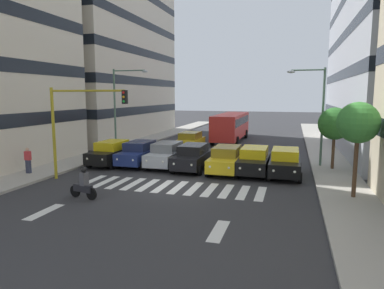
{
  "coord_description": "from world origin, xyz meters",
  "views": [
    {
      "loc": [
        -6.4,
        17.83,
        5.08
      ],
      "look_at": [
        0.2,
        -5.01,
        1.68
      ],
      "focal_mm": 32.71,
      "sensor_mm": 36.0,
      "label": 1
    }
  ],
  "objects": [
    {
      "name": "ground_plane",
      "position": [
        0.0,
        0.0,
        0.0
      ],
      "size": [
        180.0,
        180.0,
        0.0
      ],
      "primitive_type": "plane",
      "color": "#2D2D30"
    },
    {
      "name": "sidewalk_left",
      "position": [
        -9.14,
        0.0,
        0.07
      ],
      "size": [
        2.74,
        90.0,
        0.15
      ],
      "primitive_type": "cube",
      "color": "#9E998E",
      "rests_on": "ground_plane"
    },
    {
      "name": "sidewalk_right",
      "position": [
        9.14,
        0.0,
        0.07
      ],
      "size": [
        2.74,
        90.0,
        0.15
      ],
      "primitive_type": "cube",
      "color": "#9E998E",
      "rests_on": "ground_plane"
    },
    {
      "name": "building_right_block_0",
      "position": [
        15.41,
        -20.75,
        13.2
      ],
      "size": [
        9.85,
        21.55,
        26.41
      ],
      "color": "beige",
      "rests_on": "ground_plane"
    },
    {
      "name": "crosswalk_markings",
      "position": [
        -0.0,
        0.0,
        0.0
      ],
      "size": [
        10.35,
        2.8,
        0.01
      ],
      "color": "silver",
      "rests_on": "ground_plane"
    },
    {
      "name": "lane_arrow_0",
      "position": [
        -3.89,
        5.5,
        0.0
      ],
      "size": [
        0.5,
        2.2,
        0.01
      ],
      "primitive_type": "cube",
      "color": "silver",
      "rests_on": "ground_plane"
    },
    {
      "name": "lane_arrow_1",
      "position": [
        3.89,
        5.5,
        0.0
      ],
      "size": [
        0.5,
        2.2,
        0.01
      ],
      "primitive_type": "cube",
      "color": "silver",
      "rests_on": "ground_plane"
    },
    {
      "name": "car_0",
      "position": [
        -6.04,
        -4.36,
        0.89
      ],
      "size": [
        2.02,
        4.44,
        1.72
      ],
      "color": "black",
      "rests_on": "ground_plane"
    },
    {
      "name": "car_1",
      "position": [
        -4.1,
        -4.51,
        0.89
      ],
      "size": [
        2.02,
        4.44,
        1.72
      ],
      "color": "black",
      "rests_on": "ground_plane"
    },
    {
      "name": "car_2",
      "position": [
        -2.31,
        -4.42,
        0.89
      ],
      "size": [
        2.02,
        4.44,
        1.72
      ],
      "color": "gold",
      "rests_on": "ground_plane"
    },
    {
      "name": "car_3",
      "position": [
        0.05,
        -4.64,
        0.89
      ],
      "size": [
        2.02,
        4.44,
        1.72
      ],
      "color": "black",
      "rests_on": "ground_plane"
    },
    {
      "name": "car_4",
      "position": [
        2.1,
        -5.09,
        0.89
      ],
      "size": [
        2.02,
        4.44,
        1.72
      ],
      "color": "#B2B7BC",
      "rests_on": "ground_plane"
    },
    {
      "name": "car_5",
      "position": [
        4.21,
        -5.08,
        0.89
      ],
      "size": [
        2.02,
        4.44,
        1.72
      ],
      "color": "navy",
      "rests_on": "ground_plane"
    },
    {
      "name": "car_6",
      "position": [
        6.26,
        -4.72,
        0.89
      ],
      "size": [
        2.02,
        4.44,
        1.72
      ],
      "color": "black",
      "rests_on": "ground_plane"
    },
    {
      "name": "car_row2_0",
      "position": [
        2.47,
        -12.21,
        0.89
      ],
      "size": [
        2.02,
        4.44,
        1.72
      ],
      "color": "gold",
      "rests_on": "ground_plane"
    },
    {
      "name": "bus_behind_traffic",
      "position": [
        0.05,
        -19.88,
        1.86
      ],
      "size": [
        2.78,
        10.5,
        3.0
      ],
      "color": "red",
      "rests_on": "ground_plane"
    },
    {
      "name": "motorcycle_with_rider",
      "position": [
        3.36,
        3.27,
        0.65
      ],
      "size": [
        1.68,
        0.47,
        1.57
      ],
      "color": "black",
      "rests_on": "ground_plane"
    },
    {
      "name": "traffic_light_gantry",
      "position": [
        5.91,
        0.1,
        3.75
      ],
      "size": [
        4.98,
        0.36,
        5.5
      ],
      "color": "#AD991E",
      "rests_on": "ground_plane"
    },
    {
      "name": "street_lamp_left",
      "position": [
        -7.96,
        -7.84,
        4.28
      ],
      "size": [
        2.57,
        0.28,
        6.76
      ],
      "color": "#4C6B56",
      "rests_on": "sidewalk_left"
    },
    {
      "name": "street_lamp_right",
      "position": [
        7.83,
        -9.34,
        4.52
      ],
      "size": [
        3.22,
        0.28,
        7.08
      ],
      "color": "#4C6B56",
      "rests_on": "sidewalk_right"
    },
    {
      "name": "street_tree_0",
      "position": [
        -9.38,
        -0.2,
        3.74
      ],
      "size": [
        1.97,
        1.97,
        4.6
      ],
      "color": "#513823",
      "rests_on": "sidewalk_left"
    },
    {
      "name": "street_tree_1",
      "position": [
        -9.08,
        -6.95,
        3.16
      ],
      "size": [
        2.14,
        2.14,
        4.1
      ],
      "color": "#513823",
      "rests_on": "sidewalk_left"
    },
    {
      "name": "pedestrian_waiting",
      "position": [
        9.57,
        -0.13,
        1.0
      ],
      "size": [
        0.36,
        0.24,
        1.63
      ],
      "color": "#2D3347",
      "rests_on": "sidewalk_right"
    }
  ]
}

